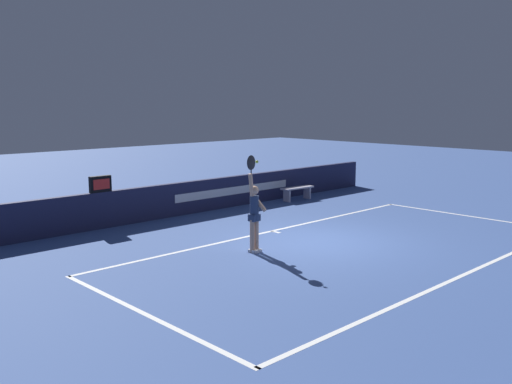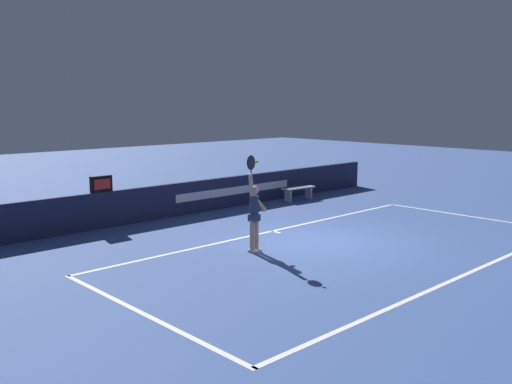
# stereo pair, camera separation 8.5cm
# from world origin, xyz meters

# --- Properties ---
(ground_plane) EXTENTS (60.00, 60.00, 0.00)m
(ground_plane) POSITION_xyz_m (0.00, 0.00, 0.00)
(ground_plane) COLOR #3A5594
(court_lines) EXTENTS (11.75, 5.56, 0.00)m
(court_lines) POSITION_xyz_m (0.00, -1.12, 0.00)
(court_lines) COLOR white
(court_lines) RESTS_ON ground
(back_wall) EXTENTS (16.94, 0.19, 1.02)m
(back_wall) POSITION_xyz_m (0.01, 5.10, 0.51)
(back_wall) COLOR #212444
(back_wall) RESTS_ON ground
(speed_display) EXTENTS (0.62, 0.15, 0.45)m
(speed_display) POSITION_xyz_m (-3.15, 5.10, 1.24)
(speed_display) COLOR black
(speed_display) RESTS_ON back_wall
(tennis_player) EXTENTS (0.42, 0.42, 2.29)m
(tennis_player) POSITION_xyz_m (-1.84, 0.34, 0.94)
(tennis_player) COLOR tan
(tennis_player) RESTS_ON ground
(tennis_ball) EXTENTS (0.07, 0.07, 0.07)m
(tennis_ball) POSITION_xyz_m (-1.97, 0.11, 2.15)
(tennis_ball) COLOR #CDE636
(courtside_bench_near) EXTENTS (1.35, 0.45, 0.47)m
(courtside_bench_near) POSITION_xyz_m (4.13, 4.38, 0.35)
(courtside_bench_near) COLOR #B8B1C0
(courtside_bench_near) RESTS_ON ground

